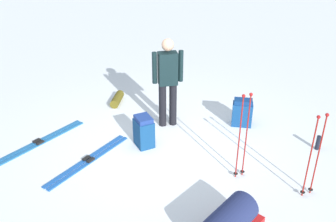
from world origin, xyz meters
TOP-DOWN VIEW (x-y plane):
  - ground_plane at (0.00, 0.00)m, footprint 80.00×80.00m
  - skier_standing at (-0.09, -0.78)m, footprint 0.57×0.25m
  - ski_pair_near at (1.35, 0.27)m, footprint 1.30×1.45m
  - ski_pair_far at (2.26, -0.39)m, footprint 1.46×1.49m
  - backpack_large_dark at (-1.49, -0.59)m, footprint 0.42×0.33m
  - backpack_bright at (0.41, -0.10)m, footprint 0.37×0.42m
  - ski_poles_planted_near at (-0.99, 0.96)m, footprint 0.19×0.11m
  - ski_poles_planted_far at (-1.83, 1.50)m, footprint 0.21×0.11m
  - sleeping_mat_rolled at (0.87, -1.84)m, footprint 0.31×0.58m
  - thermos_bottle at (-2.54, 0.40)m, footprint 0.07×0.07m

SIDE VIEW (x-z plane):
  - ground_plane at x=0.00m, z-range 0.00..0.00m
  - ski_pair_far at x=2.26m, z-range -0.01..0.04m
  - ski_pair_near at x=1.35m, z-range -0.01..0.04m
  - sleeping_mat_rolled at x=0.87m, z-range 0.00..0.18m
  - thermos_bottle at x=-2.54m, z-range 0.00..0.26m
  - backpack_large_dark at x=-1.49m, z-range -0.01..0.53m
  - backpack_bright at x=0.41m, z-range -0.01..0.56m
  - ski_poles_planted_far at x=-1.83m, z-range 0.07..1.38m
  - ski_poles_planted_near at x=-0.99m, z-range 0.07..1.48m
  - skier_standing at x=-0.09m, z-range 0.10..1.80m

